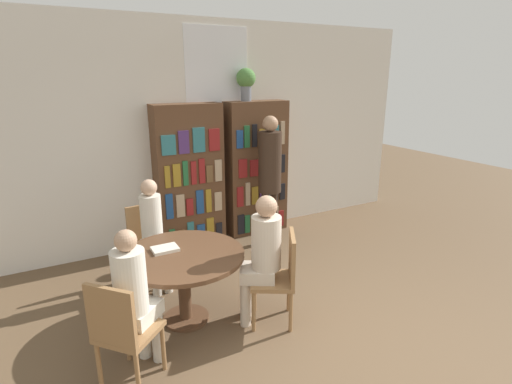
% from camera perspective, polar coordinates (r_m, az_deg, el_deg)
% --- Properties ---
extents(ground_plane, '(16.00, 16.00, 0.00)m').
position_cam_1_polar(ground_plane, '(3.72, 17.73, -22.64)').
color(ground_plane, brown).
extents(wall_back, '(6.40, 0.07, 3.00)m').
position_cam_1_polar(wall_back, '(5.70, -5.51, 8.51)').
color(wall_back, silver).
rests_on(wall_back, ground_plane).
extents(bookshelf_left, '(0.91, 0.34, 1.93)m').
position_cam_1_polar(bookshelf_left, '(5.44, -9.51, 2.14)').
color(bookshelf_left, brown).
rests_on(bookshelf_left, ground_plane).
extents(bookshelf_right, '(0.91, 0.34, 1.93)m').
position_cam_1_polar(bookshelf_right, '(5.85, 0.03, 3.37)').
color(bookshelf_right, brown).
rests_on(bookshelf_right, ground_plane).
extents(flower_vase, '(0.26, 0.26, 0.44)m').
position_cam_1_polar(flower_vase, '(5.62, -1.45, 15.58)').
color(flower_vase, slate).
rests_on(flower_vase, bookshelf_right).
extents(reading_table, '(1.15, 1.15, 0.70)m').
position_cam_1_polar(reading_table, '(3.85, -10.37, -10.28)').
color(reading_table, brown).
rests_on(reading_table, ground_plane).
extents(chair_near_camera, '(0.56, 0.56, 0.90)m').
position_cam_1_polar(chair_near_camera, '(3.25, -18.58, -18.07)').
color(chair_near_camera, olive).
rests_on(chair_near_camera, ground_plane).
extents(chair_left_side, '(0.44, 0.44, 0.90)m').
position_cam_1_polar(chair_left_side, '(4.66, -15.06, -6.71)').
color(chair_left_side, olive).
rests_on(chair_left_side, ground_plane).
extents(chair_far_side, '(0.55, 0.55, 0.90)m').
position_cam_1_polar(chair_far_side, '(3.82, 3.54, -11.57)').
color(chair_far_side, olive).
rests_on(chair_far_side, ground_plane).
extents(seated_reader_left, '(0.26, 0.36, 1.24)m').
position_cam_1_polar(seated_reader_left, '(4.43, -14.39, -5.33)').
color(seated_reader_left, silver).
rests_on(seated_reader_left, ground_plane).
extents(seated_reader_right, '(0.41, 0.40, 1.27)m').
position_cam_1_polar(seated_reader_right, '(3.71, 0.84, -8.50)').
color(seated_reader_right, beige).
rests_on(seated_reader_right, ground_plane).
extents(seated_reader_back, '(0.41, 0.40, 1.23)m').
position_cam_1_polar(seated_reader_back, '(3.27, -16.90, -13.74)').
color(seated_reader_back, silver).
rests_on(seated_reader_back, ground_plane).
extents(librarian_standing, '(0.31, 0.58, 1.78)m').
position_cam_1_polar(librarian_standing, '(5.36, 1.98, 3.58)').
color(librarian_standing, '#332319').
rests_on(librarian_standing, ground_plane).
extents(open_book_on_table, '(0.24, 0.18, 0.03)m').
position_cam_1_polar(open_book_on_table, '(3.89, -12.86, -7.94)').
color(open_book_on_table, silver).
rests_on(open_book_on_table, reading_table).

